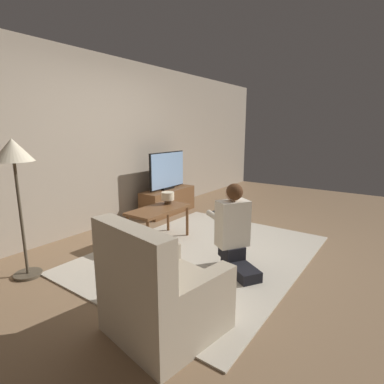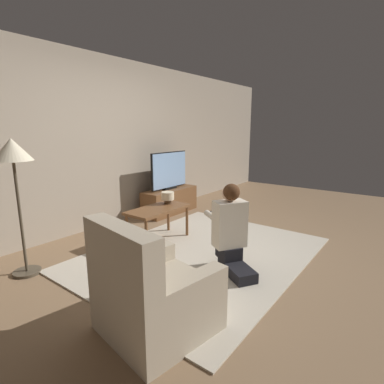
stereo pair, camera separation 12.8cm
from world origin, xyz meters
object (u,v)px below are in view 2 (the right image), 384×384
(tv, at_px, (169,170))
(armchair, at_px, (153,297))
(person_kneeling, at_px, (230,229))
(table_lamp, at_px, (168,197))
(coffee_table, at_px, (158,212))
(floor_lamp, at_px, (13,160))

(tv, relative_size, armchair, 0.98)
(person_kneeling, height_order, table_lamp, person_kneeling)
(tv, distance_m, armchair, 3.33)
(tv, bearing_deg, coffee_table, -144.59)
(armchair, bearing_deg, coffee_table, -38.61)
(coffee_table, xyz_separation_m, floor_lamp, (-1.53, 0.49, 0.80))
(tv, distance_m, floor_lamp, 2.76)
(floor_lamp, xyz_separation_m, armchair, (0.15, -1.74, -0.93))
(person_kneeling, bearing_deg, coffee_table, -63.32)
(armchair, xyz_separation_m, person_kneeling, (1.25, 0.06, 0.18))
(table_lamp, bearing_deg, coffee_table, -168.16)
(coffee_table, distance_m, person_kneeling, 1.20)
(armchair, height_order, table_lamp, armchair)
(tv, height_order, table_lamp, tv)
(person_kneeling, xyz_separation_m, table_lamp, (0.38, 1.24, 0.12))
(coffee_table, xyz_separation_m, armchair, (-1.37, -1.25, -0.13))
(person_kneeling, bearing_deg, table_lamp, -74.34)
(coffee_table, distance_m, armchair, 1.86)
(floor_lamp, bearing_deg, table_lamp, -13.84)
(coffee_table, bearing_deg, floor_lamp, 162.12)
(armchair, distance_m, table_lamp, 2.11)
(person_kneeling, relative_size, table_lamp, 5.25)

